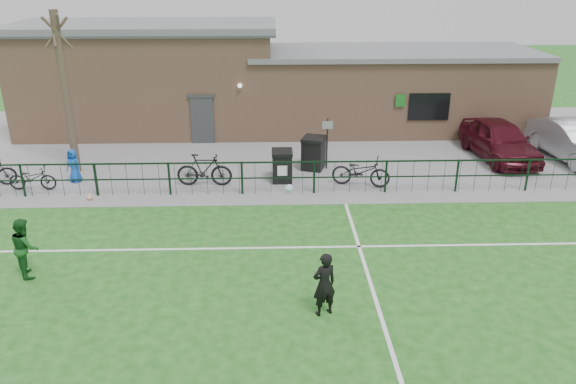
{
  "coord_description": "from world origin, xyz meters",
  "views": [
    {
      "loc": [
        -0.46,
        -10.13,
        7.54
      ],
      "look_at": [
        0.0,
        5.0,
        1.3
      ],
      "focal_mm": 35.0,
      "sensor_mm": 36.0,
      "label": 1
    }
  ],
  "objects_px": {
    "sign_post": "(327,144)",
    "bicycle_d": "(204,170)",
    "car_silver": "(574,141)",
    "ball_ground": "(89,197)",
    "wheelie_bin_right": "(314,154)",
    "spectator_child": "(74,166)",
    "car_maroon": "(499,140)",
    "wheelie_bin_left": "(282,167)",
    "bicycle_c": "(32,178)",
    "bare_tree": "(66,95)",
    "bicycle_e": "(361,171)",
    "outfield_player": "(25,247)"
  },
  "relations": [
    {
      "from": "sign_post",
      "to": "bicycle_d",
      "type": "height_order",
      "value": "sign_post"
    },
    {
      "from": "car_silver",
      "to": "ball_ground",
      "type": "xyz_separation_m",
      "value": [
        -18.46,
        -3.65,
        -0.69
      ]
    },
    {
      "from": "wheelie_bin_right",
      "to": "bicycle_d",
      "type": "distance_m",
      "value": 4.38
    },
    {
      "from": "car_silver",
      "to": "spectator_child",
      "type": "height_order",
      "value": "car_silver"
    },
    {
      "from": "bicycle_d",
      "to": "car_maroon",
      "type": "bearing_deg",
      "value": -74.38
    },
    {
      "from": "wheelie_bin_left",
      "to": "spectator_child",
      "type": "xyz_separation_m",
      "value": [
        -7.6,
        0.13,
        0.08
      ]
    },
    {
      "from": "bicycle_c",
      "to": "spectator_child",
      "type": "height_order",
      "value": "spectator_child"
    },
    {
      "from": "wheelie_bin_left",
      "to": "car_silver",
      "type": "height_order",
      "value": "car_silver"
    },
    {
      "from": "bicycle_c",
      "to": "bare_tree",
      "type": "bearing_deg",
      "value": -24.82
    },
    {
      "from": "car_maroon",
      "to": "bicycle_e",
      "type": "bearing_deg",
      "value": -159.99
    },
    {
      "from": "car_maroon",
      "to": "ball_ground",
      "type": "xyz_separation_m",
      "value": [
        -15.5,
        -3.89,
        -0.7
      ]
    },
    {
      "from": "wheelie_bin_right",
      "to": "sign_post",
      "type": "distance_m",
      "value": 0.66
    },
    {
      "from": "bare_tree",
      "to": "ball_ground",
      "type": "bearing_deg",
      "value": -65.5
    },
    {
      "from": "car_maroon",
      "to": "spectator_child",
      "type": "xyz_separation_m",
      "value": [
        -16.51,
        -2.15,
        -0.17
      ]
    },
    {
      "from": "wheelie_bin_left",
      "to": "bicycle_e",
      "type": "distance_m",
      "value": 2.87
    },
    {
      "from": "wheelie_bin_right",
      "to": "outfield_player",
      "type": "bearing_deg",
      "value": -117.87
    },
    {
      "from": "sign_post",
      "to": "spectator_child",
      "type": "xyz_separation_m",
      "value": [
        -9.37,
        -1.15,
        -0.38
      ]
    },
    {
      "from": "car_silver",
      "to": "bicycle_c",
      "type": "relative_size",
      "value": 2.86
    },
    {
      "from": "bare_tree",
      "to": "wheelie_bin_right",
      "type": "relative_size",
      "value": 5.06
    },
    {
      "from": "sign_post",
      "to": "outfield_player",
      "type": "distance_m",
      "value": 11.47
    },
    {
      "from": "bicycle_e",
      "to": "outfield_player",
      "type": "distance_m",
      "value": 11.18
    },
    {
      "from": "sign_post",
      "to": "bicycle_c",
      "type": "relative_size",
      "value": 1.2
    },
    {
      "from": "bare_tree",
      "to": "spectator_child",
      "type": "bearing_deg",
      "value": -74.95
    },
    {
      "from": "car_maroon",
      "to": "bicycle_e",
      "type": "height_order",
      "value": "car_maroon"
    },
    {
      "from": "car_silver",
      "to": "bicycle_c",
      "type": "height_order",
      "value": "car_silver"
    },
    {
      "from": "bare_tree",
      "to": "car_maroon",
      "type": "height_order",
      "value": "bare_tree"
    },
    {
      "from": "bicycle_c",
      "to": "bicycle_e",
      "type": "bearing_deg",
      "value": -88.51
    },
    {
      "from": "car_maroon",
      "to": "outfield_player",
      "type": "distance_m",
      "value": 17.89
    },
    {
      "from": "spectator_child",
      "to": "wheelie_bin_left",
      "type": "bearing_deg",
      "value": 22.91
    },
    {
      "from": "wheelie_bin_left",
      "to": "bicycle_e",
      "type": "relative_size",
      "value": 0.52
    },
    {
      "from": "wheelie_bin_right",
      "to": "car_maroon",
      "type": "xyz_separation_m",
      "value": [
        7.66,
        0.99,
        0.2
      ]
    },
    {
      "from": "sign_post",
      "to": "spectator_child",
      "type": "relative_size",
      "value": 1.6
    },
    {
      "from": "outfield_player",
      "to": "ball_ground",
      "type": "distance_m",
      "value": 4.91
    },
    {
      "from": "wheelie_bin_right",
      "to": "car_silver",
      "type": "relative_size",
      "value": 0.25
    },
    {
      "from": "bare_tree",
      "to": "car_silver",
      "type": "height_order",
      "value": "bare_tree"
    },
    {
      "from": "wheelie_bin_right",
      "to": "spectator_child",
      "type": "height_order",
      "value": "spectator_child"
    },
    {
      "from": "wheelie_bin_right",
      "to": "spectator_child",
      "type": "distance_m",
      "value": 8.93
    },
    {
      "from": "spectator_child",
      "to": "ball_ground",
      "type": "distance_m",
      "value": 2.08
    },
    {
      "from": "car_silver",
      "to": "bicycle_c",
      "type": "xyz_separation_m",
      "value": [
        -20.71,
        -2.66,
        -0.35
      ]
    },
    {
      "from": "spectator_child",
      "to": "ball_ground",
      "type": "xyz_separation_m",
      "value": [
        1.01,
        -1.74,
        -0.54
      ]
    },
    {
      "from": "wheelie_bin_left",
      "to": "ball_ground",
      "type": "xyz_separation_m",
      "value": [
        -6.6,
        -1.61,
        -0.45
      ]
    },
    {
      "from": "bicycle_e",
      "to": "outfield_player",
      "type": "height_order",
      "value": "outfield_player"
    },
    {
      "from": "bicycle_c",
      "to": "outfield_player",
      "type": "bearing_deg",
      "value": -158.55
    },
    {
      "from": "outfield_player",
      "to": "bicycle_c",
      "type": "bearing_deg",
      "value": -8.71
    },
    {
      "from": "wheelie_bin_left",
      "to": "ball_ground",
      "type": "bearing_deg",
      "value": -166.15
    },
    {
      "from": "bicycle_d",
      "to": "outfield_player",
      "type": "xyz_separation_m",
      "value": [
        -3.9,
        -6.07,
        0.17
      ]
    },
    {
      "from": "wheelie_bin_left",
      "to": "outfield_player",
      "type": "distance_m",
      "value": 9.31
    },
    {
      "from": "wheelie_bin_left",
      "to": "car_maroon",
      "type": "distance_m",
      "value": 9.19
    },
    {
      "from": "wheelie_bin_left",
      "to": "ball_ground",
      "type": "distance_m",
      "value": 6.81
    },
    {
      "from": "sign_post",
      "to": "wheelie_bin_left",
      "type": "bearing_deg",
      "value": -144.0
    }
  ]
}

